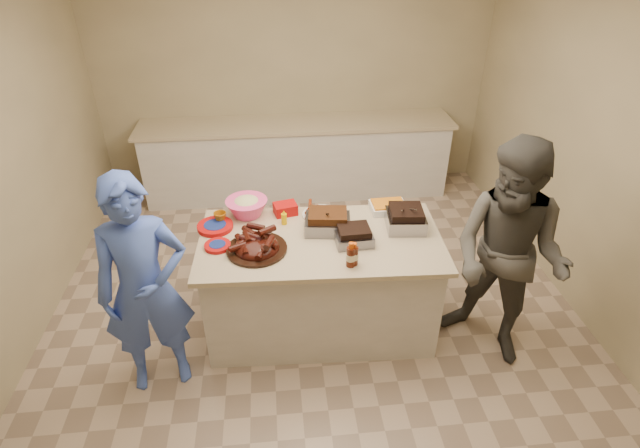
{
  "coord_description": "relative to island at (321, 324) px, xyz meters",
  "views": [
    {
      "loc": [
        -0.29,
        -3.22,
        2.96
      ],
      "look_at": [
        0.04,
        -0.09,
        0.96
      ],
      "focal_mm": 28.0,
      "sensor_mm": 36.0,
      "label": 1
    }
  ],
  "objects": [
    {
      "name": "room",
      "position": [
        -0.04,
        0.14,
        0.0
      ],
      "size": [
        4.5,
        5.0,
        2.7
      ],
      "primitive_type": null,
      "color": "tan",
      "rests_on": "ground"
    },
    {
      "name": "back_counter",
      "position": [
        -0.04,
        2.34,
        0.45
      ],
      "size": [
        3.6,
        0.64,
        0.9
      ],
      "primitive_type": null,
      "color": "beige",
      "rests_on": "ground"
    },
    {
      "name": "island",
      "position": [
        0.0,
        0.0,
        0.0
      ],
      "size": [
        1.86,
        1.04,
        0.86
      ],
      "primitive_type": null,
      "rotation": [
        0.0,
        0.0,
        -0.04
      ],
      "color": "beige",
      "rests_on": "ground"
    },
    {
      "name": "rib_platter",
      "position": [
        -0.48,
        -0.1,
        0.86
      ],
      "size": [
        0.55,
        0.55,
        0.18
      ],
      "primitive_type": null,
      "rotation": [
        0.0,
        0.0,
        -0.29
      ],
      "color": "#3B0F09",
      "rests_on": "island"
    },
    {
      "name": "pulled_pork_tray",
      "position": [
        0.07,
        0.12,
        0.86
      ],
      "size": [
        0.37,
        0.3,
        0.1
      ],
      "primitive_type": "cube",
      "rotation": [
        0.0,
        0.0,
        -0.13
      ],
      "color": "#47230F",
      "rests_on": "island"
    },
    {
      "name": "brisket_tray",
      "position": [
        0.24,
        -0.07,
        0.86
      ],
      "size": [
        0.28,
        0.24,
        0.08
      ],
      "primitive_type": "cube",
      "rotation": [
        0.0,
        0.0,
        0.05
      ],
      "color": "black",
      "rests_on": "island"
    },
    {
      "name": "roasting_pan",
      "position": [
        0.67,
        0.09,
        0.86
      ],
      "size": [
        0.31,
        0.31,
        0.12
      ],
      "primitive_type": "cube",
      "rotation": [
        0.0,
        0.0,
        -0.09
      ],
      "color": "gray",
      "rests_on": "island"
    },
    {
      "name": "coleslaw_bowl",
      "position": [
        -0.55,
        0.41,
        0.86
      ],
      "size": [
        0.35,
        0.35,
        0.23
      ],
      "primitive_type": null,
      "rotation": [
        0.0,
        0.0,
        -0.04
      ],
      "color": "#F4468C",
      "rests_on": "island"
    },
    {
      "name": "sausage_plate",
      "position": [
        0.04,
        0.33,
        0.86
      ],
      "size": [
        0.38,
        0.38,
        0.05
      ],
      "primitive_type": "cylinder",
      "rotation": [
        0.0,
        0.0,
        -0.28
      ],
      "color": "silver",
      "rests_on": "island"
    },
    {
      "name": "mac_cheese_dish",
      "position": [
        0.59,
        0.36,
        0.86
      ],
      "size": [
        0.29,
        0.22,
        0.08
      ],
      "primitive_type": "cube",
      "rotation": [
        0.0,
        0.0,
        0.03
      ],
      "color": "orange",
      "rests_on": "island"
    },
    {
      "name": "bbq_bottle_a",
      "position": [
        0.2,
        -0.34,
        0.86
      ],
      "size": [
        0.06,
        0.06,
        0.18
      ],
      "primitive_type": "cylinder",
      "rotation": [
        0.0,
        0.0,
        -0.04
      ],
      "color": "#431609",
      "rests_on": "island"
    },
    {
      "name": "bbq_bottle_b",
      "position": [
        0.17,
        -0.35,
        0.86
      ],
      "size": [
        0.07,
        0.07,
        0.19
      ],
      "primitive_type": "cylinder",
      "rotation": [
        0.0,
        0.0,
        -0.04
      ],
      "color": "#431609",
      "rests_on": "island"
    },
    {
      "name": "mustard_bottle",
      "position": [
        -0.26,
        0.24,
        0.86
      ],
      "size": [
        0.05,
        0.05,
        0.12
      ],
      "primitive_type": "cylinder",
      "rotation": [
        0.0,
        0.0,
        -0.04
      ],
      "color": "#F3BC00",
      "rests_on": "island"
    },
    {
      "name": "sauce_bowl",
      "position": [
        -0.02,
        0.17,
        0.86
      ],
      "size": [
        0.15,
        0.05,
        0.15
      ],
      "primitive_type": "imported",
      "rotation": [
        0.0,
        0.0,
        -0.04
      ],
      "color": "silver",
      "rests_on": "island"
    },
    {
      "name": "plate_stack_large",
      "position": [
        -0.8,
        0.23,
        0.86
      ],
      "size": [
        0.29,
        0.29,
        0.03
      ],
      "primitive_type": "cylinder",
      "rotation": [
        0.0,
        0.0,
        -0.04
      ],
      "color": "#A90A0A",
      "rests_on": "island"
    },
    {
      "name": "plate_stack_small",
      "position": [
        -0.76,
        -0.03,
        0.86
      ],
      "size": [
        0.2,
        0.2,
        0.03
      ],
      "primitive_type": "cylinder",
      "rotation": [
        0.0,
        0.0,
        -0.04
      ],
      "color": "#A90A0A",
      "rests_on": "island"
    },
    {
      "name": "plastic_cup",
      "position": [
        -0.76,
        0.31,
        0.86
      ],
      "size": [
        0.1,
        0.1,
        0.1
      ],
      "primitive_type": "imported",
      "rotation": [
        0.0,
        0.0,
        -0.04
      ],
      "color": "#9B5B0A",
      "rests_on": "island"
    },
    {
      "name": "basket_stack",
      "position": [
        -0.25,
        0.39,
        0.86
      ],
      "size": [
        0.2,
        0.17,
        0.09
      ],
      "primitive_type": "cube",
      "rotation": [
        0.0,
        0.0,
        0.23
      ],
      "color": "#A90A0A",
      "rests_on": "island"
    },
    {
      "name": "guest_blue",
      "position": [
        -1.21,
        -0.42,
        0.0
      ],
      "size": [
        0.93,
        1.75,
        0.4
      ],
      "primitive_type": "imported",
      "rotation": [
        0.0,
        0.0,
        0.21
      ],
      "color": "#4362CF",
      "rests_on": "ground"
    },
    {
      "name": "guest_gray",
      "position": [
        1.29,
        -0.39,
        0.0
      ],
      "size": [
        1.88,
        1.81,
        0.67
      ],
      "primitive_type": "imported",
      "rotation": [
        0.0,
        0.0,
        -0.84
      ],
      "color": "#4B4944",
      "rests_on": "ground"
    }
  ]
}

